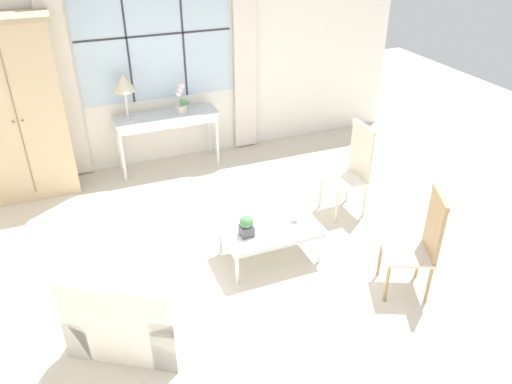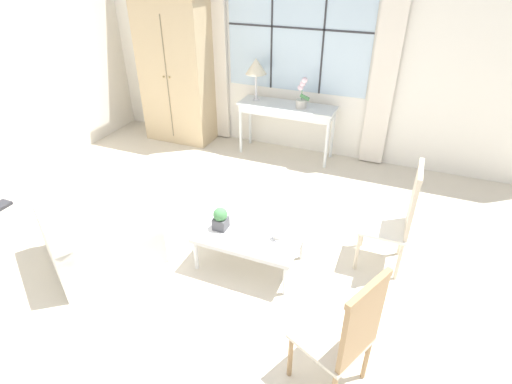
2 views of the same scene
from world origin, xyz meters
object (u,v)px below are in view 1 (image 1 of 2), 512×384
Objects in this scene: coffee_table at (270,230)px; pillar_candle at (296,217)px; armoire at (17,111)px; armchair_upholstered at (140,305)px; side_chair_wooden at (353,166)px; accent_chair_wooden at (421,240)px; table_lamp at (124,83)px; console_table at (166,120)px; potted_plant_small at (246,225)px; potted_orchid at (181,101)px.

pillar_candle is (0.29, -0.01, 0.09)m from coffee_table.
armchair_upholstered is (0.80, -2.91, -0.85)m from armoire.
side_chair_wooden reaches higher than accent_chair_wooden.
table_lamp reaches higher than side_chair_wooden.
accent_chair_wooden is (1.55, -3.42, -0.12)m from console_table.
side_chair_wooden is 1.49m from accent_chair_wooden.
armchair_upholstered is 1.30× the size of coffee_table.
armchair_upholstered is 2.58m from accent_chair_wooden.
potted_plant_small is (1.15, 0.43, 0.26)m from armchair_upholstered.
pillar_candle is at bearing 5.05° from potted_plant_small.
armoire is 1.82m from console_table.
potted_orchid is at bearing 89.30° from potted_plant_small.
accent_chair_wooden is at bearing -49.90° from pillar_candle.
console_table is 2.53m from potted_plant_small.
coffee_table is (2.23, -2.43, -0.75)m from armoire.
table_lamp is at bearing 120.62° from accent_chair_wooden.
side_chair_wooden is at bearing 20.12° from potted_plant_small.
potted_orchid is at bearing -9.64° from console_table.
potted_plant_small reaches higher than pillar_candle.
accent_chair_wooden is at bearing -65.57° from console_table.
side_chair_wooden reaches higher than armchair_upholstered.
pillar_candle is at bearing 130.10° from accent_chair_wooden.
potted_orchid is at bearing 95.73° from coffee_table.
armchair_upholstered is at bearing -99.11° from table_lamp.
accent_chair_wooden is 8.65× the size of pillar_candle.
armchair_upholstered is at bearing -161.27° from coffee_table.
armoire is at bearing 136.02° from pillar_candle.
potted_orchid is 1.88× the size of potted_plant_small.
console_table reaches higher than pillar_candle.
armoire reaches higher than pillar_candle.
table_lamp reaches higher than potted_plant_small.
accent_chair_wooden reaches higher than pillar_candle.
armoire is at bearing 132.62° from coffee_table.
armoire is at bearing 134.46° from accent_chair_wooden.
armoire is 9.67× the size of potted_plant_small.
potted_orchid reaches higher than accent_chair_wooden.
side_chair_wooden reaches higher than console_table.
armchair_upholstered is 1.19× the size of side_chair_wooden.
armoire reaches higher than table_lamp.
armchair_upholstered is at bearing -164.43° from pillar_candle.
table_lamp reaches higher than accent_chair_wooden.
potted_plant_small is at bearing 146.44° from accent_chair_wooden.
side_chair_wooden is at bearing -51.46° from potted_orchid.
potted_orchid is at bearing 111.53° from accent_chair_wooden.
console_table is at bearing 71.82° from armchair_upholstered.
potted_orchid is at bearing 67.81° from armchair_upholstered.
potted_plant_small is at bearing -51.71° from armoire.
armchair_upholstered is at bearing 169.28° from accent_chair_wooden.
potted_orchid is 0.33× the size of armchair_upholstered.
side_chair_wooden is (2.23, -1.98, -0.66)m from table_lamp.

